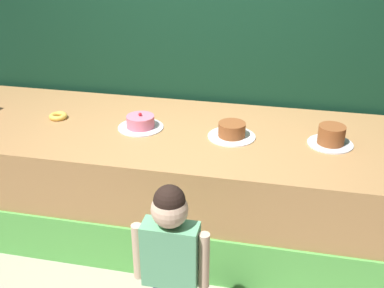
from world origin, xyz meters
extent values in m
plane|color=#ADA38E|center=(0.00, 0.00, 0.00)|extent=(12.00, 12.00, 0.00)
cube|color=#B27F4C|center=(0.00, 0.64, 0.43)|extent=(4.15, 1.28, 0.87)
cube|color=#59B24C|center=(0.00, -0.01, 0.19)|extent=(4.15, 0.02, 0.39)
cube|color=#113823|center=(0.00, 1.38, 1.58)|extent=(4.39, 0.08, 3.15)
cube|color=#66B27F|center=(0.19, -0.56, 0.69)|extent=(0.31, 0.14, 0.38)
cylinder|color=beige|center=(0.00, -0.56, 0.67)|extent=(0.06, 0.06, 0.35)
cylinder|color=beige|center=(0.37, -0.56, 0.67)|extent=(0.06, 0.06, 0.35)
sphere|color=beige|center=(0.19, -0.56, 0.98)|extent=(0.20, 0.20, 0.20)
sphere|color=black|center=(0.19, -0.56, 1.03)|extent=(0.17, 0.17, 0.17)
torus|color=#F2BF4C|center=(-1.06, 0.66, 0.88)|extent=(0.14, 0.14, 0.04)
cylinder|color=silver|center=(-0.35, 0.63, 0.87)|extent=(0.35, 0.35, 0.01)
cylinder|color=pink|center=(-0.35, 0.63, 0.92)|extent=(0.21, 0.21, 0.09)
sphere|color=red|center=(-0.35, 0.63, 0.98)|extent=(0.03, 0.03, 0.03)
cylinder|color=white|center=(0.35, 0.61, 0.87)|extent=(0.35, 0.35, 0.01)
cylinder|color=brown|center=(0.35, 0.61, 0.93)|extent=(0.20, 0.20, 0.10)
cylinder|color=silver|center=(1.06, 0.64, 0.87)|extent=(0.32, 0.32, 0.01)
cylinder|color=brown|center=(1.06, 0.64, 0.94)|extent=(0.19, 0.19, 0.13)
camera|label=1|loc=(0.72, -2.50, 2.35)|focal=43.77mm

